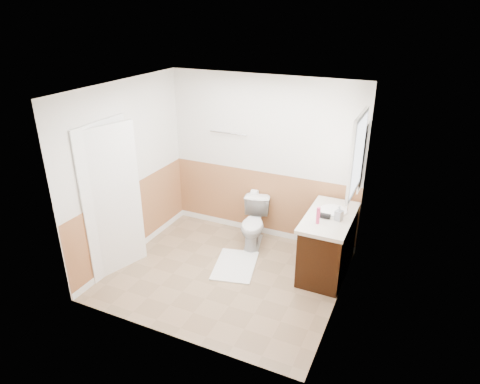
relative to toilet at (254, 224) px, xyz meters
The scene contains 32 objects.
floor 0.97m from the toilet, 92.05° to the right, with size 3.00×3.00×0.00m, color #8C7051.
ceiling 2.33m from the toilet, 92.05° to the right, with size 3.00×3.00×0.00m, color white.
wall_back 0.99m from the toilet, 94.59° to the left, with size 3.00×3.00×0.00m, color silver.
wall_front 2.38m from the toilet, 90.84° to the right, with size 3.00×3.00×0.00m, color silver.
wall_left 1.99m from the toilet, 149.60° to the right, with size 3.00×3.00×0.00m, color silver.
wall_right 1.94m from the toilet, 31.48° to the right, with size 3.00×3.00×0.00m, color silver.
wainscot_back 0.42m from the toilet, 94.73° to the left, with size 3.00×3.00×0.00m, color #B07146.
wainscot_front 2.19m from the toilet, 90.84° to the right, with size 3.00×3.00×0.00m, color #B07146.
wainscot_left 1.77m from the toilet, 149.41° to the right, with size 2.60×2.60×0.00m, color #B07146.
wainscot_right 1.72m from the toilet, 31.69° to the right, with size 2.60×2.60×0.00m, color #B07146.
toilet is the anchor object (origin of this frame).
bath_mat 0.75m from the toilet, 90.00° to the right, with size 0.55×0.80×0.02m, color white.
vanity_cabinet 1.21m from the toilet, 11.41° to the right, with size 0.55×1.10×0.80m, color black.
vanity_knob_left 0.96m from the toilet, 21.01° to the right, with size 0.03×0.03×0.03m, color white.
vanity_knob_right 0.91m from the toilet, ahead, with size 0.03×0.03×0.03m, color silver.
countertop 1.29m from the toilet, 11.50° to the right, with size 0.60×1.15×0.05m, color silver.
sink_basin 1.29m from the toilet, ahead, with size 0.36×0.36×0.02m, color white.
faucet 1.48m from the toilet, ahead, with size 0.02×0.02×0.14m, color silver.
lotion_bottle 1.34m from the toilet, 25.40° to the right, with size 0.05×0.05×0.22m, color #D13666.
soap_dispenser 1.47m from the toilet, 13.59° to the right, with size 0.09×0.09×0.20m, color #939CA6.
hair_dryer_body 1.30m from the toilet, 16.60° to the right, with size 0.07×0.07×0.14m, color black.
hair_dryer_handle 1.25m from the toilet, 16.51° to the right, with size 0.03×0.03×0.07m, color black.
mirror_panel 1.89m from the toilet, ahead, with size 0.02×0.35×0.90m, color silver.
window_frame 2.03m from the toilet, 12.20° to the right, with size 0.04×0.80×1.00m, color white.
window_glass 2.04m from the toilet, 12.07° to the right, with size 0.01×0.70×0.90m, color white.
door 2.08m from the toilet, 136.72° to the right, with size 0.05×0.80×2.04m, color white.
door_frame 2.13m from the toilet, 138.19° to the right, with size 0.02×0.92×2.10m, color white.
door_knob 1.81m from the toilet, 143.41° to the right, with size 0.06×0.06×0.06m, color silver.
towel_bar 1.42m from the toilet, 149.05° to the left, with size 0.02×0.02×0.62m, color silver.
tp_holder_bar 0.50m from the toilet, 111.88° to the left, with size 0.02×0.02×0.14m, color silver.
tp_roll 0.50m from the toilet, 111.88° to the left, with size 0.11×0.11×0.10m, color white.
tp_sheet 0.43m from the toilet, 111.88° to the left, with size 0.10×0.01×0.16m, color white.
Camera 1 is at (2.18, -4.27, 3.36)m, focal length 31.44 mm.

